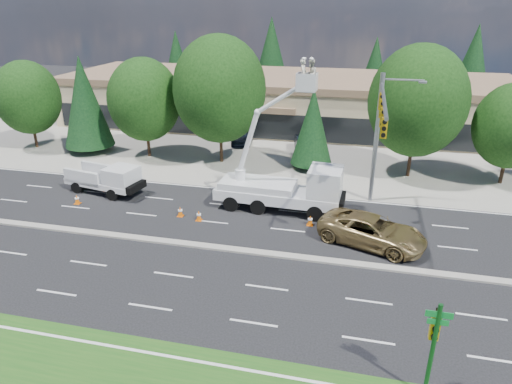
% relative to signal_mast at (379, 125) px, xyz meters
% --- Properties ---
extents(ground, '(140.00, 140.00, 0.00)m').
position_rel_signal_mast_xyz_m(ground, '(-10.03, -7.04, -6.06)').
color(ground, black).
rests_on(ground, ground).
extents(concrete_apron, '(140.00, 22.00, 0.01)m').
position_rel_signal_mast_xyz_m(concrete_apron, '(-10.03, 12.96, -6.05)').
color(concrete_apron, '#99958B').
rests_on(concrete_apron, ground).
extents(road_median, '(120.00, 0.55, 0.12)m').
position_rel_signal_mast_xyz_m(road_median, '(-10.03, -7.04, -6.00)').
color(road_median, '#99958B').
rests_on(road_median, ground).
extents(strip_mall, '(50.40, 15.40, 5.50)m').
position_rel_signal_mast_xyz_m(strip_mall, '(-10.03, 22.93, -3.23)').
color(strip_mall, tan).
rests_on(strip_mall, ground).
extents(tree_front_a, '(6.01, 6.01, 8.33)m').
position_rel_signal_mast_xyz_m(tree_front_a, '(-32.03, 7.96, -1.18)').
color(tree_front_a, '#332114').
rests_on(tree_front_a, ground).
extents(tree_front_b, '(4.51, 4.51, 8.89)m').
position_rel_signal_mast_xyz_m(tree_front_b, '(-26.03, 7.96, -1.29)').
color(tree_front_b, '#332114').
rests_on(tree_front_b, ground).
extents(tree_front_c, '(6.42, 6.42, 8.91)m').
position_rel_signal_mast_xyz_m(tree_front_c, '(-20.03, 7.96, -0.84)').
color(tree_front_c, '#332114').
rests_on(tree_front_c, ground).
extents(tree_front_d, '(7.88, 7.88, 10.93)m').
position_rel_signal_mast_xyz_m(tree_front_d, '(-13.03, 7.96, 0.34)').
color(tree_front_d, '#332114').
rests_on(tree_front_d, ground).
extents(tree_front_e, '(3.50, 3.50, 6.90)m').
position_rel_signal_mast_xyz_m(tree_front_e, '(-5.03, 7.96, -2.35)').
color(tree_front_e, '#332114').
rests_on(tree_front_e, ground).
extents(tree_front_f, '(7.56, 7.56, 10.50)m').
position_rel_signal_mast_xyz_m(tree_front_f, '(2.97, 7.96, 0.09)').
color(tree_front_f, '#332114').
rests_on(tree_front_f, ground).
extents(tree_front_g, '(5.67, 5.67, 7.87)m').
position_rel_signal_mast_xyz_m(tree_front_g, '(9.97, 7.96, -1.45)').
color(tree_front_g, '#332114').
rests_on(tree_front_g, ground).
extents(tree_back_a, '(4.82, 4.82, 9.49)m').
position_rel_signal_mast_xyz_m(tree_back_a, '(-28.03, 34.96, -0.96)').
color(tree_back_a, '#332114').
rests_on(tree_back_a, ground).
extents(tree_back_b, '(5.81, 5.81, 11.45)m').
position_rel_signal_mast_xyz_m(tree_back_b, '(-14.03, 34.96, 0.09)').
color(tree_back_b, '#332114').
rests_on(tree_back_b, ground).
extents(tree_back_c, '(4.62, 4.62, 9.11)m').
position_rel_signal_mast_xyz_m(tree_back_c, '(-0.03, 34.96, -1.17)').
color(tree_back_c, '#332114').
rests_on(tree_back_c, ground).
extents(tree_back_d, '(5.49, 5.49, 10.83)m').
position_rel_signal_mast_xyz_m(tree_back_d, '(11.97, 34.96, -0.25)').
color(tree_back_d, '#332114').
rests_on(tree_back_d, ground).
extents(signal_mast, '(2.76, 10.16, 9.00)m').
position_rel_signal_mast_xyz_m(signal_mast, '(0.00, 0.00, 0.00)').
color(signal_mast, gray).
rests_on(signal_mast, ground).
extents(street_sign_pole, '(0.90, 0.44, 4.00)m').
position_rel_signal_mast_xyz_m(street_sign_pole, '(1.97, -15.45, -3.61)').
color(street_sign_pole, '#0D3D17').
rests_on(street_sign_pole, ground).
extents(utility_pickup, '(6.02, 3.16, 2.19)m').
position_rel_signal_mast_xyz_m(utility_pickup, '(-19.10, -0.93, -5.15)').
color(utility_pickup, white).
rests_on(utility_pickup, ground).
extents(bucket_truck, '(8.60, 3.04, 10.19)m').
position_rel_signal_mast_xyz_m(bucket_truck, '(-5.59, -0.87, -3.93)').
color(bucket_truck, white).
rests_on(bucket_truck, ground).
extents(traffic_cone_a, '(0.40, 0.40, 0.70)m').
position_rel_signal_mast_xyz_m(traffic_cone_a, '(-20.25, -3.25, -5.72)').
color(traffic_cone_a, '#DE5D07').
rests_on(traffic_cone_a, ground).
extents(traffic_cone_b, '(0.40, 0.40, 0.70)m').
position_rel_signal_mast_xyz_m(traffic_cone_b, '(-12.36, -3.48, -5.72)').
color(traffic_cone_b, '#DE5D07').
rests_on(traffic_cone_b, ground).
extents(traffic_cone_c, '(0.40, 0.40, 0.70)m').
position_rel_signal_mast_xyz_m(traffic_cone_c, '(-10.93, -3.80, -5.72)').
color(traffic_cone_c, '#DE5D07').
rests_on(traffic_cone_c, ground).
extents(traffic_cone_d, '(0.40, 0.40, 0.70)m').
position_rel_signal_mast_xyz_m(traffic_cone_d, '(-3.76, -2.83, -5.72)').
color(traffic_cone_d, '#DE5D07').
rests_on(traffic_cone_d, ground).
extents(minivan, '(6.83, 4.81, 1.73)m').
position_rel_signal_mast_xyz_m(minivan, '(0.05, -4.44, -5.19)').
color(minivan, olive).
rests_on(minivan, ground).
extents(parked_car_west, '(2.92, 5.03, 1.61)m').
position_rel_signal_mast_xyz_m(parked_car_west, '(-12.83, 13.96, -5.25)').
color(parked_car_west, black).
rests_on(parked_car_west, ground).
extents(parked_car_east, '(2.77, 4.85, 1.51)m').
position_rel_signal_mast_xyz_m(parked_car_east, '(-6.13, 12.35, -5.30)').
color(parked_car_east, black).
rests_on(parked_car_east, ground).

